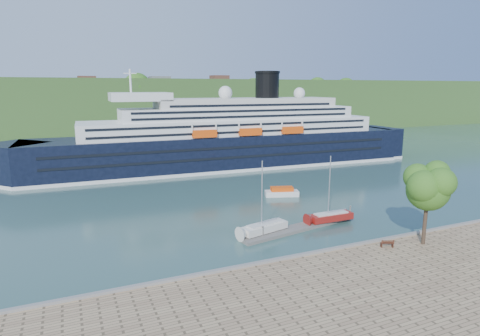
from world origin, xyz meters
name	(u,v)px	position (x,y,z in m)	size (l,w,h in m)	color
ground	(332,257)	(0.00, 0.00, 0.00)	(400.00, 400.00, 0.00)	#294942
far_hillside	(136,107)	(0.00, 145.00, 12.00)	(400.00, 50.00, 24.00)	#324F1F
quay_coping	(333,249)	(0.00, -0.20, 1.15)	(220.00, 0.50, 0.30)	slate
cruise_ship	(226,120)	(8.85, 58.21, 12.42)	(110.66, 16.11, 24.85)	black
park_bench	(387,243)	(6.76, -2.11, 1.54)	(1.67, 0.69, 1.07)	#4F2516
promenade_tree	(427,200)	(11.76, -3.15, 6.82)	(7.03, 7.03, 11.64)	#275717
floating_pontoon	(299,228)	(1.48, 10.10, 0.22)	(19.94, 2.44, 0.44)	slate
sailboat_white_near	(265,200)	(-4.17, 10.16, 5.14)	(7.97, 2.21, 10.29)	silver
sailboat_red	(332,192)	(7.46, 10.46, 5.06)	(7.83, 2.17, 10.11)	maroon
tender_launch	(282,191)	(8.29, 27.34, 0.90)	(6.48, 2.22, 1.79)	#EB4C0D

